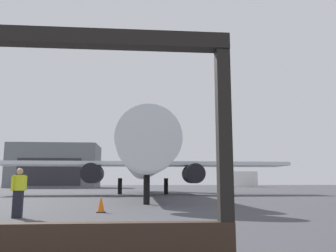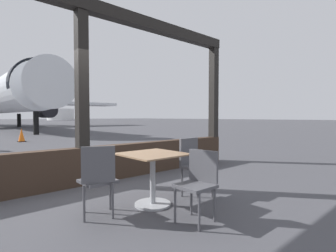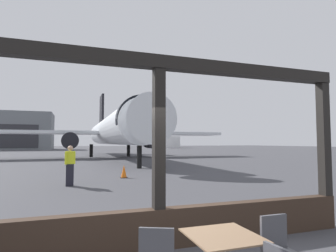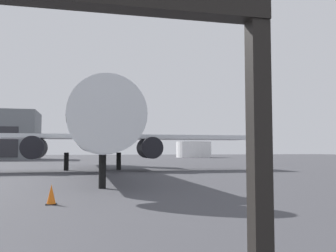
# 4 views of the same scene
# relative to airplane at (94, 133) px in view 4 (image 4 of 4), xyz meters

# --- Properties ---
(ground_plane) EXTENTS (220.00, 220.00, 0.00)m
(ground_plane) POSITION_rel_airplane_xyz_m (-3.11, 10.93, -3.36)
(ground_plane) COLOR #424247
(airplane) EXTENTS (29.29, 35.19, 10.11)m
(airplane) POSITION_rel_airplane_xyz_m (0.00, 0.00, 0.00)
(airplane) COLOR silver
(airplane) RESTS_ON ground
(traffic_cone) EXTENTS (0.36, 0.36, 0.70)m
(traffic_cone) POSITION_rel_airplane_xyz_m (-2.00, -19.05, -3.03)
(traffic_cone) COLOR orange
(traffic_cone) RESTS_ON ground
(fuel_storage_tank) EXTENTS (8.99, 8.99, 4.04)m
(fuel_storage_tank) POSITION_rel_airplane_xyz_m (27.06, 59.40, -1.34)
(fuel_storage_tank) COLOR white
(fuel_storage_tank) RESTS_ON ground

